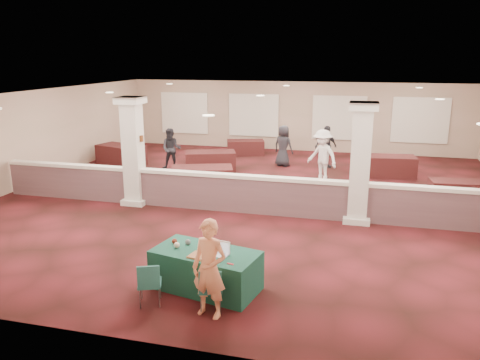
% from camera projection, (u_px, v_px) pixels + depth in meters
% --- Properties ---
extents(ground, '(16.00, 16.00, 0.00)m').
position_uv_depth(ground, '(259.00, 198.00, 14.76)').
color(ground, '#4D1318').
rests_on(ground, ground).
extents(wall_back, '(16.00, 0.04, 3.20)m').
position_uv_depth(wall_back, '(295.00, 116.00, 21.84)').
color(wall_back, gray).
rests_on(wall_back, ground).
extents(wall_front, '(16.00, 0.04, 3.20)m').
position_uv_depth(wall_front, '(147.00, 248.00, 6.86)').
color(wall_front, gray).
rests_on(wall_front, ground).
extents(wall_left, '(0.04, 16.00, 3.20)m').
position_uv_depth(wall_left, '(35.00, 137.00, 16.26)').
color(wall_left, gray).
rests_on(wall_left, ground).
extents(ceiling, '(16.00, 16.00, 0.02)m').
position_uv_depth(ceiling, '(260.00, 95.00, 13.94)').
color(ceiling, white).
rests_on(ceiling, wall_back).
extents(partition_wall, '(15.60, 0.28, 1.10)m').
position_uv_depth(partition_wall, '(248.00, 193.00, 13.21)').
color(partition_wall, '#55393F').
rests_on(partition_wall, ground).
extents(column_left, '(0.72, 0.72, 3.20)m').
position_uv_depth(column_left, '(133.00, 150.00, 13.77)').
color(column_left, beige).
rests_on(column_left, ground).
extents(column_right, '(0.72, 0.72, 3.20)m').
position_uv_depth(column_right, '(360.00, 162.00, 12.22)').
color(column_right, beige).
rests_on(column_right, ground).
extents(sconce_left, '(0.12, 0.12, 0.18)m').
position_uv_depth(sconce_left, '(124.00, 138.00, 13.75)').
color(sconce_left, brown).
rests_on(sconce_left, column_left).
extents(sconce_right, '(0.12, 0.12, 0.18)m').
position_uv_depth(sconce_right, '(141.00, 139.00, 13.61)').
color(sconce_right, brown).
rests_on(sconce_right, column_left).
extents(near_table, '(2.15, 1.39, 0.76)m').
position_uv_depth(near_table, '(206.00, 270.00, 8.90)').
color(near_table, '#103D2E').
rests_on(near_table, ground).
extents(conf_chair_main, '(0.49, 0.49, 0.81)m').
position_uv_depth(conf_chair_main, '(211.00, 286.00, 8.06)').
color(conf_chair_main, '#1D5753').
rests_on(conf_chair_main, ground).
extents(conf_chair_side, '(0.53, 0.53, 0.81)m').
position_uv_depth(conf_chair_side, '(149.00, 281.00, 8.25)').
color(conf_chair_side, '#1D5753').
rests_on(conf_chair_side, ground).
extents(woman, '(0.69, 0.54, 1.73)m').
position_uv_depth(woman, '(209.00, 269.00, 7.85)').
color(woman, '#F6A96B').
rests_on(woman, ground).
extents(far_table_front_left, '(2.11, 1.53, 0.77)m').
position_uv_depth(far_table_front_left, '(211.00, 161.00, 18.09)').
color(far_table_front_left, black).
rests_on(far_table_front_left, ground).
extents(far_table_front_center, '(2.19, 1.58, 0.80)m').
position_uv_depth(far_table_front_center, '(202.00, 179.00, 15.42)').
color(far_table_front_center, black).
rests_on(far_table_front_center, ground).
extents(far_table_front_right, '(1.70, 0.97, 0.66)m').
position_uv_depth(far_table_front_right, '(458.00, 191.00, 14.26)').
color(far_table_front_right, black).
rests_on(far_table_front_right, ground).
extents(far_table_back_left, '(2.16, 1.50, 0.80)m').
position_uv_depth(far_table_back_left, '(121.00, 155.00, 19.21)').
color(far_table_back_left, black).
rests_on(far_table_back_left, ground).
extents(far_table_back_center, '(1.81, 1.28, 0.66)m').
position_uv_depth(far_table_back_center, '(246.00, 147.00, 21.12)').
color(far_table_back_center, black).
rests_on(far_table_back_center, ground).
extents(far_table_back_right, '(1.98, 1.14, 0.77)m').
position_uv_depth(far_table_back_right, '(388.00, 166.00, 17.30)').
color(far_table_back_right, black).
rests_on(far_table_back_right, ground).
extents(attendee_a, '(0.84, 0.57, 1.61)m').
position_uv_depth(attendee_a, '(171.00, 149.00, 18.30)').
color(attendee_a, black).
rests_on(attendee_a, ground).
extents(attendee_b, '(1.30, 1.10, 1.86)m').
position_uv_depth(attendee_b, '(322.00, 156.00, 16.43)').
color(attendee_b, silver).
rests_on(attendee_b, ground).
extents(attendee_c, '(1.07, 0.99, 1.68)m').
position_uv_depth(attendee_c, '(326.00, 147.00, 18.53)').
color(attendee_c, black).
rests_on(attendee_c, ground).
extents(attendee_d, '(0.92, 0.71, 1.66)m').
position_uv_depth(attendee_d, '(283.00, 146.00, 18.80)').
color(attendee_d, black).
rests_on(attendee_d, ground).
extents(laptop_base, '(0.39, 0.31, 0.02)m').
position_uv_depth(laptop_base, '(219.00, 255.00, 8.62)').
color(laptop_base, silver).
rests_on(laptop_base, near_table).
extents(laptop_screen, '(0.34, 0.08, 0.23)m').
position_uv_depth(laptop_screen, '(222.00, 246.00, 8.69)').
color(laptop_screen, silver).
rests_on(laptop_screen, near_table).
extents(screen_glow, '(0.31, 0.07, 0.20)m').
position_uv_depth(screen_glow, '(222.00, 247.00, 8.69)').
color(screen_glow, silver).
rests_on(screen_glow, near_table).
extents(knitting, '(0.48, 0.39, 0.03)m').
position_uv_depth(knitting, '(201.00, 256.00, 8.55)').
color(knitting, '#C5651F').
rests_on(knitting, near_table).
extents(yarn_cream, '(0.12, 0.12, 0.12)m').
position_uv_depth(yarn_cream, '(177.00, 245.00, 8.94)').
color(yarn_cream, '#EFE2C5').
rests_on(yarn_cream, near_table).
extents(yarn_red, '(0.10, 0.10, 0.10)m').
position_uv_depth(yarn_red, '(175.00, 241.00, 9.14)').
color(yarn_red, maroon).
rests_on(yarn_red, near_table).
extents(yarn_grey, '(0.11, 0.11, 0.11)m').
position_uv_depth(yarn_grey, '(188.00, 242.00, 9.10)').
color(yarn_grey, '#4D4D52').
rests_on(yarn_grey, near_table).
extents(scissors, '(0.13, 0.06, 0.01)m').
position_uv_depth(scissors, '(230.00, 264.00, 8.25)').
color(scissors, red).
rests_on(scissors, near_table).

